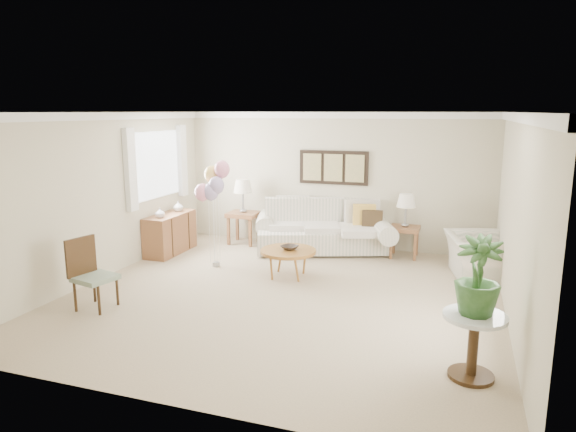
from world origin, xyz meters
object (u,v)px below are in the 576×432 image
(balloon_cluster, at_px, (213,183))
(accent_chair, at_px, (90,272))
(coffee_table, at_px, (288,252))
(sofa, at_px, (323,231))
(armchair, at_px, (478,256))

(balloon_cluster, bearing_deg, accent_chair, -108.14)
(accent_chair, height_order, balloon_cluster, balloon_cluster)
(coffee_table, xyz_separation_m, accent_chair, (-2.09, -2.10, 0.09))
(sofa, xyz_separation_m, accent_chair, (-2.22, -3.81, 0.12))
(sofa, distance_m, accent_chair, 4.41)
(coffee_table, relative_size, balloon_cluster, 0.49)
(accent_chair, bearing_deg, armchair, 31.72)
(coffee_table, height_order, accent_chair, accent_chair)
(coffee_table, bearing_deg, balloon_cluster, 174.91)
(armchair, distance_m, balloon_cluster, 4.46)
(accent_chair, bearing_deg, balloon_cluster, 71.86)
(armchair, bearing_deg, balloon_cluster, 88.56)
(coffee_table, height_order, armchair, armchair)
(coffee_table, bearing_deg, accent_chair, -134.88)
(sofa, distance_m, armchair, 2.85)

